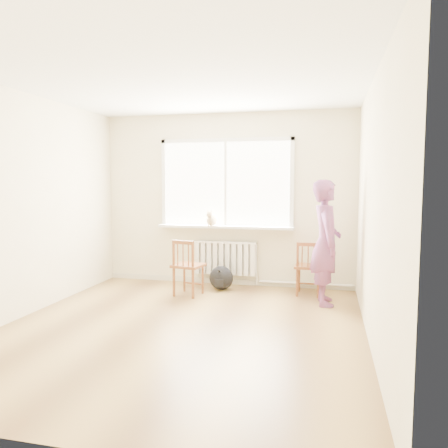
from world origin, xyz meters
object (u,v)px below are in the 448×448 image
Objects in this scene: person at (326,242)px; cat at (212,219)px; backpack at (221,278)px; chair_left at (187,267)px; chair_right at (308,268)px.

person reaches higher than cat.
person is 4.30× the size of cat.
person is at bearing -15.36° from backpack.
chair_left is 0.49× the size of person.
cat is at bearing 61.67° from person.
chair_left is 0.95m from cat.
backpack is at bearing 66.70° from person.
cat reaches higher than chair_right.
chair_left is 1.04× the size of chair_right.
backpack is (-1.53, 0.42, -0.65)m from person.
backpack is (0.21, -0.23, -0.87)m from cat.
cat reaches higher than backpack.
chair_right is at bearing -7.13° from cat.
chair_left is 2.11× the size of cat.
chair_right is 2.15× the size of backpack.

